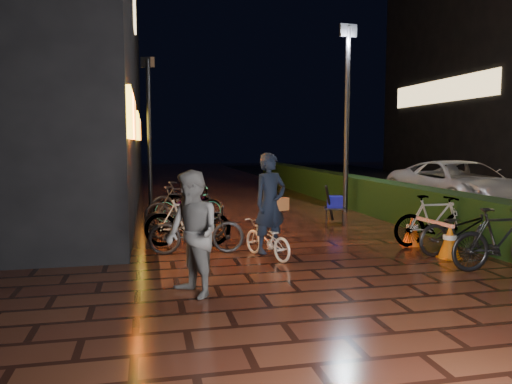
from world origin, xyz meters
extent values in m
plane|color=#381911|center=(0.00, 0.00, 0.00)|extent=(80.00, 80.00, 0.00)
cube|color=black|center=(3.30, 8.00, 0.50)|extent=(0.70, 20.00, 1.00)
imported|color=#57575A|center=(-2.59, -1.54, 0.86)|extent=(0.95, 1.04, 1.72)
imported|color=#A9A9AE|center=(6.05, 5.11, 0.77)|extent=(2.69, 5.54, 1.52)
cube|color=yellow|center=(-3.45, 1.50, 2.60)|extent=(0.08, 2.00, 0.90)
cube|color=orange|center=(-3.45, 3.00, 2.60)|extent=(0.08, 3.00, 0.90)
cube|color=yellow|center=(-3.45, 9.00, 2.60)|extent=(0.08, 2.80, 0.90)
cube|color=orange|center=(-3.45, 14.00, 2.60)|extent=(0.08, 2.20, 0.90)
cube|color=#FFD88C|center=(-3.45, 8.50, 6.20)|extent=(0.06, 1.20, 1.20)
cube|color=black|center=(17.50, 18.00, 7.00)|extent=(8.00, 14.00, 14.00)
cube|color=#FFD88C|center=(13.45, 18.00, 5.00)|extent=(0.06, 10.00, 1.30)
cylinder|color=black|center=(2.64, 5.78, 2.71)|extent=(0.15, 0.15, 5.43)
cube|color=black|center=(2.64, 5.78, 5.32)|extent=(0.53, 0.11, 0.37)
cylinder|color=black|center=(-3.08, 8.28, 2.35)|extent=(0.16, 0.16, 4.70)
cube|color=black|center=(-3.08, 8.28, 4.61)|extent=(0.45, 0.19, 0.32)
imported|color=silver|center=(-1.08, 0.43, 0.35)|extent=(0.93, 1.40, 0.70)
imported|color=black|center=(-1.04, 0.34, 1.01)|extent=(0.76, 0.64, 1.78)
cube|color=brown|center=(-0.85, 0.40, 0.98)|extent=(0.34, 0.24, 0.23)
cone|color=orange|center=(2.14, -0.28, 0.31)|extent=(0.39, 0.39, 0.62)
cone|color=#FF550D|center=(2.06, 0.88, 0.31)|extent=(0.39, 0.39, 0.62)
cube|color=orange|center=(2.14, -0.28, 0.01)|extent=(0.36, 0.36, 0.03)
cube|color=#F2400C|center=(2.06, 0.88, 0.01)|extent=(0.36, 0.36, 0.03)
cube|color=red|center=(2.10, 0.30, 0.59)|extent=(0.16, 1.34, 0.06)
cube|color=black|center=(1.54, 3.82, 0.39)|extent=(0.65, 0.59, 0.04)
cylinder|color=black|center=(1.28, 3.72, 0.19)|extent=(0.04, 0.04, 0.37)
cylinder|color=black|center=(1.68, 3.58, 0.19)|extent=(0.04, 0.04, 0.37)
cylinder|color=black|center=(1.39, 4.05, 0.19)|extent=(0.04, 0.04, 0.37)
cylinder|color=black|center=(1.80, 3.92, 0.19)|extent=(0.04, 0.04, 0.37)
cube|color=#0C0DA0|center=(1.54, 3.82, 0.56)|extent=(0.48, 0.44, 0.29)
cylinder|color=black|center=(1.35, 3.73, 0.54)|extent=(0.36, 0.31, 0.95)
imported|color=black|center=(-2.15, 4.69, 0.47)|extent=(1.81, 0.70, 0.94)
imported|color=black|center=(-2.38, 2.59, 0.47)|extent=(1.85, 0.83, 0.94)
imported|color=black|center=(-2.25, 5.26, 0.52)|extent=(1.78, 0.69, 1.04)
imported|color=black|center=(-2.40, 1.79, 0.52)|extent=(1.78, 0.70, 1.04)
imported|color=black|center=(-2.29, 1.05, 0.47)|extent=(1.82, 0.73, 0.94)
imported|color=black|center=(-2.41, 3.88, 0.52)|extent=(1.79, 0.75, 1.04)
imported|color=black|center=(2.45, 0.72, 0.52)|extent=(1.74, 0.52, 1.04)
imported|color=black|center=(2.51, -0.07, 0.47)|extent=(1.82, 0.73, 0.94)
imported|color=black|center=(2.42, -1.25, 0.52)|extent=(1.75, 0.55, 1.04)
camera|label=1|loc=(-3.17, -8.19, 2.10)|focal=35.00mm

